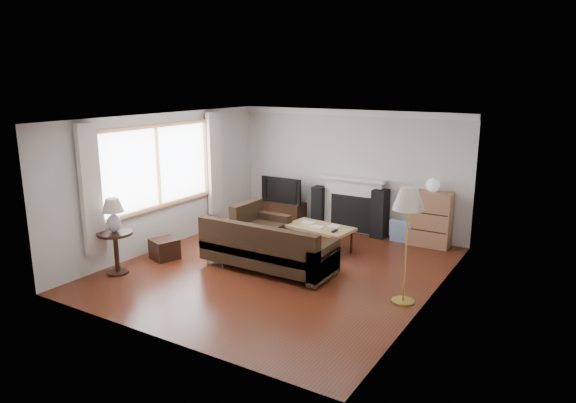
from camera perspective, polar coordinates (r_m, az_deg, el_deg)
The scene contains 17 objects.
room at distance 8.30m, azimuth -1.07°, elevation 0.59°, with size 5.10×5.60×2.54m.
window at distance 9.61m, azimuth -14.21°, elevation 3.78°, with size 0.12×2.74×1.54m, color brown.
curtain_near at distance 8.62m, azimuth -21.07°, elevation 1.19°, with size 0.10×0.35×2.10m, color silver.
curtain_far at distance 10.71m, azimuth -8.20°, elevation 4.21°, with size 0.10×0.35×2.10m, color silver.
fireplace at distance 10.66m, azimuth 7.23°, elevation -0.33°, with size 1.40×0.26×1.15m, color white.
tv_stand at distance 11.34m, azimuth -0.45°, elevation -1.17°, with size 0.92×0.42×0.46m, color black.
television at distance 11.23m, azimuth -0.46°, elevation 1.36°, with size 0.97×0.13×0.56m, color black.
speaker_left at distance 10.93m, azimuth 3.47°, elevation -0.62°, with size 0.25×0.30×0.89m, color black.
speaker_right at distance 10.37m, azimuth 10.18°, elevation -1.33°, with size 0.27×0.33×0.98m, color black.
bookshelf at distance 10.04m, azimuth 15.54°, elevation -1.89°, with size 0.76×0.36×1.05m, color #9A6747.
globe_lamp at distance 9.89m, azimuth 15.78°, elevation 1.75°, with size 0.26×0.26×0.26m, color white.
sectional_sofa at distance 8.52m, azimuth -2.25°, elevation -5.05°, with size 2.44×1.78×0.79m, color black.
coffee_table at distance 9.49m, azimuth 3.52°, elevation -4.11°, with size 1.22×0.66×0.48m, color #A4874E.
footstool at distance 9.34m, azimuth -13.56°, elevation -5.14°, with size 0.42×0.42×0.36m, color black.
floor_lamp at distance 7.32m, azimuth 12.98°, elevation -4.89°, with size 0.43×0.43×1.67m, color gold.
side_table at distance 8.81m, azimuth -18.53°, elevation -5.42°, with size 0.56×0.56×0.70m, color black.
table_lamp at distance 8.64m, azimuth -18.83°, elevation -1.49°, with size 0.34×0.34×0.55m, color silver.
Camera 1 is at (4.33, -6.84, 3.10)m, focal length 32.00 mm.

